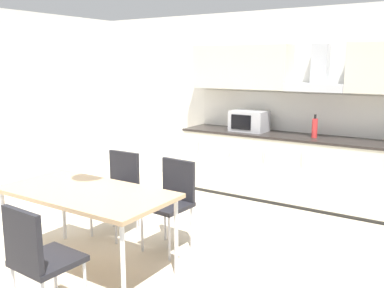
{
  "coord_description": "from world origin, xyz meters",
  "views": [
    {
      "loc": [
        2.48,
        -2.78,
        1.79
      ],
      "look_at": [
        0.2,
        0.74,
        1.0
      ],
      "focal_mm": 40.0,
      "sensor_mm": 36.0,
      "label": 1
    }
  ],
  "objects_px": {
    "bottle_red": "(315,128)",
    "chair_near_right": "(37,254)",
    "chair_far_right": "(172,195)",
    "chair_far_left": "(119,184)",
    "dining_table": "(86,195)",
    "microwave": "(249,121)",
    "pendant_lamp": "(80,63)"
  },
  "relations": [
    {
      "from": "bottle_red",
      "to": "chair_near_right",
      "type": "height_order",
      "value": "bottle_red"
    },
    {
      "from": "chair_far_right",
      "to": "chair_far_left",
      "type": "relative_size",
      "value": 1.0
    },
    {
      "from": "dining_table",
      "to": "chair_far_left",
      "type": "height_order",
      "value": "chair_far_left"
    },
    {
      "from": "bottle_red",
      "to": "chair_near_right",
      "type": "bearing_deg",
      "value": -102.1
    },
    {
      "from": "bottle_red",
      "to": "dining_table",
      "type": "relative_size",
      "value": 0.19
    },
    {
      "from": "microwave",
      "to": "dining_table",
      "type": "bearing_deg",
      "value": -93.91
    },
    {
      "from": "bottle_red",
      "to": "pendant_lamp",
      "type": "xyz_separation_m",
      "value": [
        -1.1,
        -2.77,
        0.79
      ]
    },
    {
      "from": "bottle_red",
      "to": "chair_near_right",
      "type": "distance_m",
      "value": 3.66
    },
    {
      "from": "microwave",
      "to": "chair_near_right",
      "type": "relative_size",
      "value": 0.55
    },
    {
      "from": "microwave",
      "to": "chair_far_left",
      "type": "height_order",
      "value": "microwave"
    },
    {
      "from": "pendant_lamp",
      "to": "chair_near_right",
      "type": "bearing_deg",
      "value": -66.24
    },
    {
      "from": "bottle_red",
      "to": "dining_table",
      "type": "height_order",
      "value": "bottle_red"
    },
    {
      "from": "bottle_red",
      "to": "chair_far_left",
      "type": "xyz_separation_m",
      "value": [
        -1.45,
        -2.0,
        -0.47
      ]
    },
    {
      "from": "dining_table",
      "to": "pendant_lamp",
      "type": "distance_m",
      "value": 1.12
    },
    {
      "from": "bottle_red",
      "to": "chair_far_left",
      "type": "relative_size",
      "value": 0.33
    },
    {
      "from": "dining_table",
      "to": "pendant_lamp",
      "type": "height_order",
      "value": "pendant_lamp"
    },
    {
      "from": "microwave",
      "to": "dining_table",
      "type": "relative_size",
      "value": 0.31
    },
    {
      "from": "microwave",
      "to": "chair_far_right",
      "type": "xyz_separation_m",
      "value": [
        0.16,
        -2.03,
        -0.49
      ]
    },
    {
      "from": "dining_table",
      "to": "chair_far_right",
      "type": "distance_m",
      "value": 0.86
    },
    {
      "from": "microwave",
      "to": "chair_far_right",
      "type": "relative_size",
      "value": 0.55
    },
    {
      "from": "chair_far_right",
      "to": "microwave",
      "type": "bearing_deg",
      "value": 94.46
    },
    {
      "from": "chair_far_left",
      "to": "pendant_lamp",
      "type": "relative_size",
      "value": 2.72
    },
    {
      "from": "microwave",
      "to": "dining_table",
      "type": "distance_m",
      "value": 2.83
    },
    {
      "from": "bottle_red",
      "to": "chair_far_right",
      "type": "bearing_deg",
      "value": -110.59
    },
    {
      "from": "chair_far_right",
      "to": "bottle_red",
      "type": "bearing_deg",
      "value": 69.41
    },
    {
      "from": "chair_far_left",
      "to": "chair_far_right",
      "type": "bearing_deg",
      "value": -0.01
    },
    {
      "from": "bottle_red",
      "to": "pendant_lamp",
      "type": "relative_size",
      "value": 0.91
    },
    {
      "from": "microwave",
      "to": "dining_table",
      "type": "xyz_separation_m",
      "value": [
        -0.19,
        -2.81,
        -0.34
      ]
    },
    {
      "from": "chair_far_right",
      "to": "chair_far_left",
      "type": "height_order",
      "value": "same"
    },
    {
      "from": "chair_near_right",
      "to": "chair_far_left",
      "type": "relative_size",
      "value": 1.0
    },
    {
      "from": "dining_table",
      "to": "pendant_lamp",
      "type": "xyz_separation_m",
      "value": [
        0.0,
        0.0,
        1.12
      ]
    },
    {
      "from": "dining_table",
      "to": "chair_far_left",
      "type": "relative_size",
      "value": 1.76
    }
  ]
}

